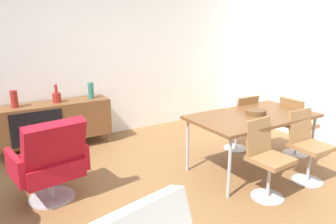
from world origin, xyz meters
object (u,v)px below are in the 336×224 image
Objects in this scene: vase_sculptural_dark at (14,99)px; dining_chair_front_right at (307,144)px; vase_cobalt at (57,97)px; wooden_bowl_on_table at (256,112)px; sideboard at (56,121)px; dining_chair_back_right at (240,120)px; dining_table at (252,118)px; dining_chair_far_end at (296,124)px; lounge_chair_red at (50,161)px; vase_ceramic_small at (91,90)px; dining_chair_front_left at (266,156)px.

vase_sculptural_dark is 3.89m from dining_chair_front_right.
vase_cobalt is 1.04× the size of wooden_bowl_on_table.
dining_chair_back_right reaches higher than sideboard.
vase_sculptural_dark is 3.28m from wooden_bowl_on_table.
dining_table is 1.87× the size of dining_chair_far_end.
wooden_bowl_on_table is 0.30× the size of dining_chair_front_right.
vase_sculptural_dark is 0.28× the size of dining_chair_far_end.
lounge_chair_red reaches higher than dining_chair_front_right.
vase_ceramic_small is 2.50m from dining_table.
vase_sculptural_dark is 3.41m from dining_chair_front_left.
vase_cobalt is at bearing 146.36° from dining_chair_back_right.
vase_ceramic_small reaches higher than dining_chair_front_left.
dining_chair_front_left is at bearing -179.99° from dining_chair_front_right.
dining_chair_far_end is 1.00× the size of dining_chair_back_right.
vase_cobalt reaches higher than dining_chair_front_right.
sideboard is 5.93× the size of vase_cobalt.
dining_table is at bearing 57.65° from dining_chair_front_left.
dining_chair_far_end is at bearing -31.45° from vase_sculptural_dark.
dining_chair_front_right is (0.30, -0.56, -0.30)m from wooden_bowl_on_table.
lounge_chair_red is (-3.25, 0.54, -0.00)m from dining_chair_far_end.
sideboard is 2.87m from dining_table.
dining_chair_far_end is 1.00× the size of dining_chair_front_left.
vase_ceramic_small is (1.09, 0.00, 0.00)m from vase_sculptural_dark.
sideboard is at bearing -179.81° from vase_ceramic_small.
dining_table is at bearing 122.09° from dining_chair_front_right.
dining_chair_front_left is at bearing -59.20° from vase_cobalt.
vase_cobalt is 0.32× the size of dining_chair_front_left.
dining_chair_front_left is at bearing -50.89° from vase_sculptural_dark.
wooden_bowl_on_table is at bearing -45.52° from sideboard.
dining_chair_back_right is (-0.54, 0.56, 0.00)m from dining_chair_far_end.
lounge_chair_red is (-0.44, -1.52, -0.34)m from vase_cobalt.
dining_chair_back_right is 1.12m from dining_chair_front_right.
sideboard is at bearing 146.95° from dining_chair_back_right.
dining_chair_far_end is (0.83, -0.00, -0.30)m from wooden_bowl_on_table.
vase_sculptural_dark is 0.26× the size of lounge_chair_red.
sideboard is at bearing 144.16° from dining_chair_far_end.
sideboard is 1.87× the size of dining_chair_front_right.
dining_chair_front_right is (0.35, -0.56, -0.23)m from dining_table.
dining_chair_front_right is at bearing -42.76° from vase_sculptural_dark.
dining_chair_front_right reaches higher than dining_table.
vase_ceramic_small reaches higher than vase_sculptural_dark.
vase_cobalt is 3.50m from dining_chair_far_end.
lounge_chair_red is (-2.42, 0.54, -0.30)m from wooden_bowl_on_table.
dining_table is 1.69× the size of lounge_chair_red.
vase_ceramic_small reaches higher than lounge_chair_red.
vase_ceramic_small is 3.18m from dining_chair_front_right.
vase_ceramic_small is at bearing 123.64° from dining_chair_front_right.
sideboard is at bearing 134.48° from wooden_bowl_on_table.
vase_sculptural_dark reaches higher than sideboard.
dining_chair_front_left is 2.29m from lounge_chair_red.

